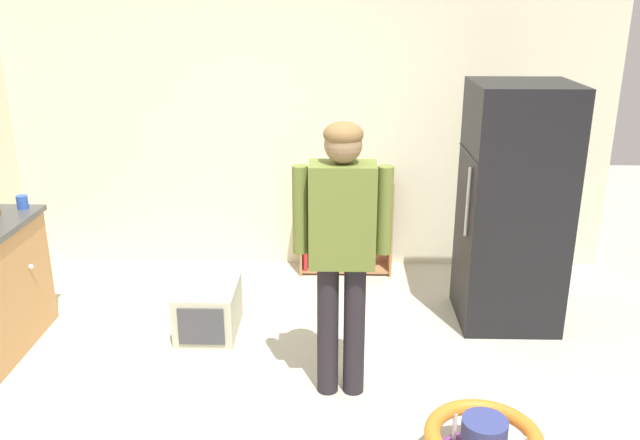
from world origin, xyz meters
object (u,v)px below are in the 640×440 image
(bookshelf, at_px, (339,231))
(pet_carrier, at_px, (208,309))
(blue_cup, at_px, (22,202))
(standing_person, at_px, (342,237))
(refrigerator, at_px, (513,207))

(bookshelf, xyz_separation_m, pet_carrier, (-0.95, -1.17, -0.19))
(bookshelf, distance_m, blue_cup, 2.56)
(standing_person, relative_size, pet_carrier, 3.07)
(bookshelf, height_order, pet_carrier, bookshelf)
(bookshelf, bearing_deg, pet_carrier, -129.20)
(refrigerator, distance_m, bookshelf, 1.63)
(bookshelf, xyz_separation_m, blue_cup, (-2.26, -1.05, 0.58))
(standing_person, bearing_deg, bookshelf, 90.15)
(blue_cup, bearing_deg, pet_carrier, -5.06)
(bookshelf, relative_size, pet_carrier, 1.54)
(bookshelf, height_order, blue_cup, blue_cup)
(refrigerator, height_order, bookshelf, refrigerator)
(refrigerator, height_order, blue_cup, refrigerator)
(standing_person, distance_m, pet_carrier, 1.48)
(pet_carrier, xyz_separation_m, blue_cup, (-1.31, 0.12, 0.77))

